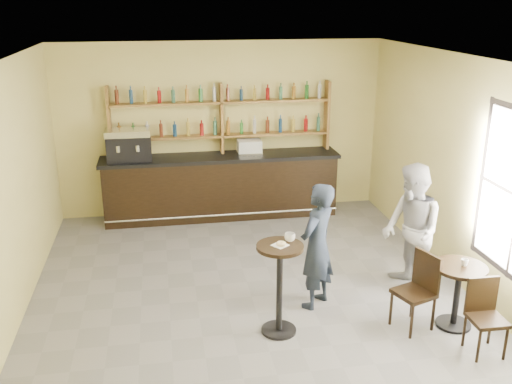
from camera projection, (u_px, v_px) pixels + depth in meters
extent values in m
plane|color=slate|center=(252.00, 297.00, 7.88)|extent=(7.00, 7.00, 0.00)
plane|color=white|center=(251.00, 61.00, 6.84)|extent=(7.00, 7.00, 0.00)
plane|color=#DACE7C|center=(221.00, 129.00, 10.62)|extent=(7.00, 0.00, 7.00)
plane|color=#DACE7C|center=(330.00, 338.00, 4.09)|extent=(7.00, 0.00, 7.00)
plane|color=#DACE7C|center=(6.00, 200.00, 6.88)|extent=(0.00, 7.00, 7.00)
plane|color=#DACE7C|center=(466.00, 175.00, 7.84)|extent=(0.00, 7.00, 7.00)
cube|color=white|center=(280.00, 245.00, 6.69)|extent=(0.23, 0.23, 0.00)
torus|color=gold|center=(281.00, 244.00, 6.67)|extent=(0.15, 0.15, 0.04)
imported|color=white|center=(290.00, 237.00, 6.79)|extent=(0.13, 0.13, 0.10)
imported|color=black|center=(317.00, 246.00, 7.41)|extent=(0.73, 0.73, 1.71)
imported|color=white|center=(465.00, 262.00, 6.92)|extent=(0.10, 0.10, 0.08)
imported|color=#949398|center=(411.00, 230.00, 7.74)|extent=(0.70, 0.90, 1.84)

